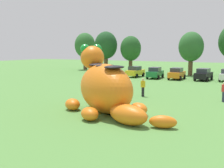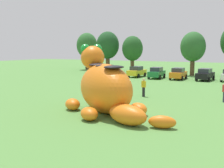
{
  "view_description": "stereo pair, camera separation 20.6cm",
  "coord_description": "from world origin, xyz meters",
  "px_view_note": "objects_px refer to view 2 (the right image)",
  "views": [
    {
      "loc": [
        8.51,
        -16.99,
        4.44
      ],
      "look_at": [
        -0.99,
        0.56,
        1.91
      ],
      "focal_mm": 44.06,
      "sensor_mm": 36.0,
      "label": 1
    },
    {
      "loc": [
        8.69,
        -16.89,
        4.44
      ],
      "look_at": [
        -0.99,
        0.56,
        1.91
      ],
      "focal_mm": 44.06,
      "sensor_mm": 36.0,
      "label": 2
    }
  ],
  "objects_px": {
    "car_orange": "(178,74)",
    "spectator_by_cars": "(107,84)",
    "car_yellow": "(137,72)",
    "giant_inflatable_creature": "(105,88)",
    "spectator_near_inflatable": "(144,88)",
    "car_black": "(205,75)",
    "car_green": "(157,73)"
  },
  "relations": [
    {
      "from": "car_yellow",
      "to": "car_orange",
      "type": "height_order",
      "value": "same"
    },
    {
      "from": "car_yellow",
      "to": "car_green",
      "type": "xyz_separation_m",
      "value": [
        3.59,
        -0.61,
        0.0
      ]
    },
    {
      "from": "giant_inflatable_creature",
      "to": "car_orange",
      "type": "height_order",
      "value": "giant_inflatable_creature"
    },
    {
      "from": "car_yellow",
      "to": "spectator_by_cars",
      "type": "bearing_deg",
      "value": -77.32
    },
    {
      "from": "car_yellow",
      "to": "car_black",
      "type": "xyz_separation_m",
      "value": [
        10.63,
        0.03,
        0.0
      ]
    },
    {
      "from": "car_orange",
      "to": "spectator_by_cars",
      "type": "xyz_separation_m",
      "value": [
        -3.33,
        -15.38,
        -0.01
      ]
    },
    {
      "from": "car_orange",
      "to": "spectator_near_inflatable",
      "type": "bearing_deg",
      "value": -85.73
    },
    {
      "from": "car_black",
      "to": "car_green",
      "type": "bearing_deg",
      "value": -174.79
    },
    {
      "from": "spectator_near_inflatable",
      "to": "spectator_by_cars",
      "type": "xyz_separation_m",
      "value": [
        -4.55,
        0.9,
        0.0
      ]
    },
    {
      "from": "car_orange",
      "to": "spectator_by_cars",
      "type": "height_order",
      "value": "car_orange"
    },
    {
      "from": "spectator_near_inflatable",
      "to": "spectator_by_cars",
      "type": "distance_m",
      "value": 4.64
    },
    {
      "from": "car_green",
      "to": "car_black",
      "type": "bearing_deg",
      "value": 5.21
    },
    {
      "from": "spectator_near_inflatable",
      "to": "spectator_by_cars",
      "type": "bearing_deg",
      "value": 168.77
    },
    {
      "from": "car_orange",
      "to": "car_green",
      "type": "bearing_deg",
      "value": -176.0
    },
    {
      "from": "car_orange",
      "to": "car_black",
      "type": "height_order",
      "value": "same"
    },
    {
      "from": "car_orange",
      "to": "spectator_by_cars",
      "type": "relative_size",
      "value": 2.41
    },
    {
      "from": "giant_inflatable_creature",
      "to": "car_orange",
      "type": "relative_size",
      "value": 2.2
    },
    {
      "from": "spectator_by_cars",
      "to": "car_yellow",
      "type": "bearing_deg",
      "value": 102.68
    },
    {
      "from": "giant_inflatable_creature",
      "to": "spectator_near_inflatable",
      "type": "xyz_separation_m",
      "value": [
        -0.14,
        7.37,
        -0.92
      ]
    },
    {
      "from": "car_yellow",
      "to": "spectator_near_inflatable",
      "type": "relative_size",
      "value": 2.42
    },
    {
      "from": "giant_inflatable_creature",
      "to": "car_orange",
      "type": "bearing_deg",
      "value": 93.29
    },
    {
      "from": "car_yellow",
      "to": "spectator_by_cars",
      "type": "xyz_separation_m",
      "value": [
        3.55,
        -15.76,
        -0.01
      ]
    },
    {
      "from": "spectator_by_cars",
      "to": "car_black",
      "type": "bearing_deg",
      "value": 65.84
    },
    {
      "from": "car_yellow",
      "to": "spectator_near_inflatable",
      "type": "bearing_deg",
      "value": -64.09
    },
    {
      "from": "car_green",
      "to": "car_black",
      "type": "xyz_separation_m",
      "value": [
        7.04,
        0.64,
        0.0
      ]
    },
    {
      "from": "car_yellow",
      "to": "car_green",
      "type": "bearing_deg",
      "value": -9.61
    },
    {
      "from": "spectator_near_inflatable",
      "to": "spectator_by_cars",
      "type": "height_order",
      "value": "same"
    },
    {
      "from": "car_yellow",
      "to": "car_black",
      "type": "height_order",
      "value": "same"
    },
    {
      "from": "car_black",
      "to": "spectator_near_inflatable",
      "type": "xyz_separation_m",
      "value": [
        -2.53,
        -16.7,
        -0.01
      ]
    },
    {
      "from": "car_green",
      "to": "car_orange",
      "type": "relative_size",
      "value": 1.02
    },
    {
      "from": "spectator_by_cars",
      "to": "giant_inflatable_creature",
      "type": "bearing_deg",
      "value": -60.43
    },
    {
      "from": "giant_inflatable_creature",
      "to": "spectator_by_cars",
      "type": "distance_m",
      "value": 9.55
    }
  ]
}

